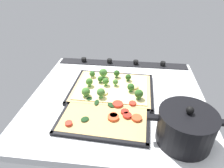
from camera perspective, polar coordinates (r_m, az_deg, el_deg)
ground_plane at (r=88.65cm, az=1.51°, el=-4.29°), size 75.37×71.02×3.00cm
stove_control_panel at (r=115.01cm, az=3.04°, el=5.99°), size 72.36×7.00×2.60cm
baking_tray_front at (r=91.63cm, az=0.02°, el=-1.51°), size 37.63×29.97×1.30cm
broccoli_pizza at (r=90.67cm, az=-0.17°, el=-0.73°), size 35.17×27.51×6.05cm
baking_tray_back at (r=77.27cm, az=-1.93°, el=-8.94°), size 34.85×27.82×1.30cm
veggie_pizza_back at (r=76.81cm, az=-1.52°, el=-8.52°), size 32.33×25.30×1.90cm
cooking_pot at (r=68.86cm, az=20.30°, el=-11.49°), size 24.97×18.13×13.95cm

